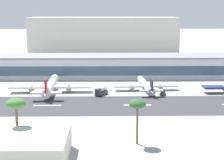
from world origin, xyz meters
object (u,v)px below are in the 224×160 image
at_px(distant_hotel_block, 104,36).
at_px(airliner_black_tail_gate_2, 146,86).
at_px(terminal_building, 99,66).
at_px(palm_tree_3, 16,105).
at_px(airliner_red_tail_gate_1, 50,86).
at_px(palm_tree_0, 137,105).
at_px(service_fuel_truck_0, 101,91).
at_px(service_baggage_tug_1, 163,93).

distance_m(distant_hotel_block, airliner_black_tail_gate_2, 165.34).
relative_size(terminal_building, palm_tree_3, 10.54).
relative_size(terminal_building, distant_hotel_block, 1.23).
relative_size(airliner_red_tail_gate_1, palm_tree_3, 3.09).
bearing_deg(airliner_black_tail_gate_2, palm_tree_0, 168.26).
distance_m(terminal_building, airliner_red_tail_gate_1, 54.31).
xyz_separation_m(distant_hotel_block, service_fuel_truck_0, (-0.52, -173.66, -15.24)).
xyz_separation_m(distant_hotel_block, airliner_red_tail_gate_1, (-26.05, -167.17, -14.04)).
relative_size(airliner_red_tail_gate_1, palm_tree_0, 3.43).
xyz_separation_m(airliner_red_tail_gate_1, palm_tree_3, (1.56, -79.82, 10.42)).
bearing_deg(terminal_building, service_baggage_tug_1, -60.50).
height_order(service_fuel_truck_0, palm_tree_0, palm_tree_0).
xyz_separation_m(airliner_black_tail_gate_2, palm_tree_3, (-46.86, -83.82, 10.97)).
bearing_deg(palm_tree_3, airliner_black_tail_gate_2, 60.80).
bearing_deg(service_baggage_tug_1, distant_hotel_block, 51.24).
height_order(terminal_building, airliner_black_tail_gate_2, terminal_building).
relative_size(airliner_red_tail_gate_1, airliner_black_tail_gate_2, 1.21).
xyz_separation_m(service_baggage_tug_1, palm_tree_0, (-18.08, -67.76, 11.25)).
xyz_separation_m(terminal_building, palm_tree_3, (-21.74, -128.77, 7.08)).
bearing_deg(service_baggage_tug_1, palm_tree_0, -153.19).
bearing_deg(airliner_red_tail_gate_1, terminal_building, -27.35).
xyz_separation_m(terminal_building, palm_tree_0, (13.91, -124.30, 5.73)).
bearing_deg(palm_tree_0, palm_tree_3, -172.86).
height_order(terminal_building, service_baggage_tug_1, terminal_building).
xyz_separation_m(distant_hotel_block, airliner_black_tail_gate_2, (22.36, -163.17, -14.60)).
bearing_deg(distant_hotel_block, palm_tree_0, -87.37).
height_order(airliner_red_tail_gate_1, service_baggage_tug_1, airliner_red_tail_gate_1).
relative_size(airliner_red_tail_gate_1, service_fuel_truck_0, 5.60).
relative_size(terminal_building, palm_tree_0, 11.69).
height_order(service_baggage_tug_1, palm_tree_0, palm_tree_0).
bearing_deg(palm_tree_0, distant_hotel_block, 92.63).
xyz_separation_m(airliner_red_tail_gate_1, service_fuel_truck_0, (25.53, -6.49, -1.19)).
distance_m(airliner_red_tail_gate_1, palm_tree_0, 84.53).
relative_size(distant_hotel_block, service_baggage_tug_1, 38.99).
height_order(airliner_red_tail_gate_1, palm_tree_0, palm_tree_0).
bearing_deg(palm_tree_0, service_fuel_truck_0, 99.62).
xyz_separation_m(terminal_building, airliner_red_tail_gate_1, (-23.30, -48.94, -3.34)).
relative_size(service_fuel_truck_0, service_baggage_tug_1, 2.51).
bearing_deg(service_baggage_tug_1, airliner_red_tail_gate_1, 123.92).
relative_size(distant_hotel_block, palm_tree_0, 9.54).
xyz_separation_m(terminal_building, service_baggage_tug_1, (31.99, -56.54, -5.52)).
bearing_deg(airliner_black_tail_gate_2, terminal_building, 25.49).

